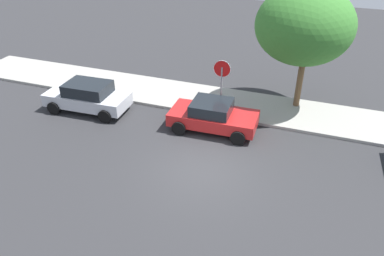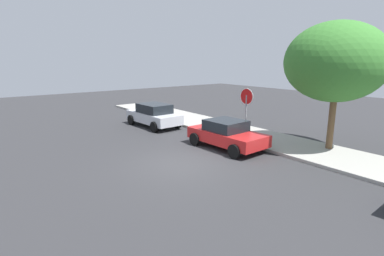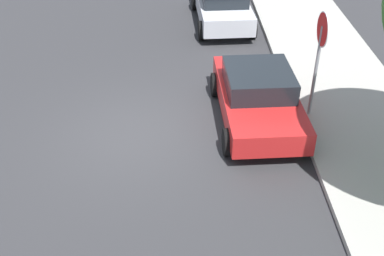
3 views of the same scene
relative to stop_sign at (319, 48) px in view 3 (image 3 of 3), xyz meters
The scene contains 5 objects.
ground_plane 4.75m from the stop_sign, 82.47° to the right, with size 60.00×60.00×0.00m, color #2D2D30.
sidewalk_curb 2.33m from the stop_sign, 65.74° to the left, with size 32.00×3.14×0.14m, color #9E9B93.
stop_sign is the anchor object (origin of this frame).
parked_car_red 1.84m from the stop_sign, 88.29° to the right, with size 3.95×2.13×1.36m.
parked_car_silver 6.58m from the stop_sign, 164.82° to the right, with size 4.14×2.08×1.46m.
Camera 3 is at (9.57, 1.01, 6.79)m, focal length 45.00 mm.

